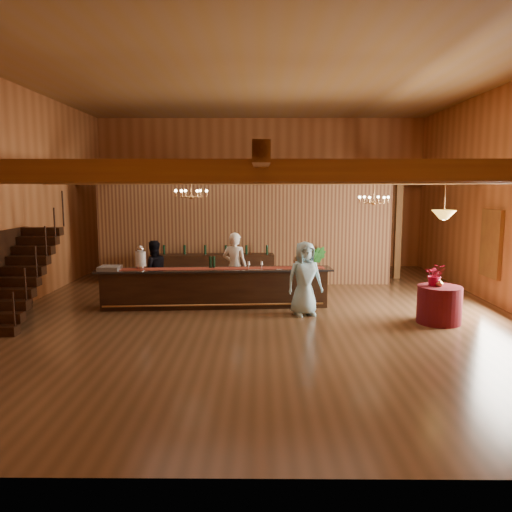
{
  "coord_description": "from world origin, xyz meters",
  "views": [
    {
      "loc": [
        -0.01,
        -11.79,
        3.0
      ],
      "look_at": [
        -0.12,
        0.8,
        1.25
      ],
      "focal_mm": 35.0,
      "sensor_mm": 36.0,
      "label": 1
    }
  ],
  "objects_px": {
    "bartender": "(235,267)",
    "staff_second": "(153,270)",
    "backbar_shelf": "(216,270)",
    "guest": "(305,279)",
    "chandelier_left": "(191,193)",
    "beverage_dispenser": "(141,258)",
    "floor_plant": "(315,266)",
    "round_table": "(439,305)",
    "pendant_lamp": "(444,215)",
    "tasting_bar": "(215,288)",
    "raffle_drum": "(301,261)",
    "chandelier_right": "(374,199)"
  },
  "relations": [
    {
      "from": "staff_second",
      "to": "beverage_dispenser",
      "type": "bearing_deg",
      "value": 58.39
    },
    {
      "from": "backbar_shelf",
      "to": "pendant_lamp",
      "type": "height_order",
      "value": "pendant_lamp"
    },
    {
      "from": "beverage_dispenser",
      "to": "raffle_drum",
      "type": "relative_size",
      "value": 1.76
    },
    {
      "from": "backbar_shelf",
      "to": "floor_plant",
      "type": "xyz_separation_m",
      "value": [
        3.03,
        0.29,
        0.11
      ]
    },
    {
      "from": "tasting_bar",
      "to": "beverage_dispenser",
      "type": "height_order",
      "value": "beverage_dispenser"
    },
    {
      "from": "guest",
      "to": "floor_plant",
      "type": "xyz_separation_m",
      "value": [
        0.64,
        3.65,
        -0.27
      ]
    },
    {
      "from": "pendant_lamp",
      "to": "floor_plant",
      "type": "height_order",
      "value": "pendant_lamp"
    },
    {
      "from": "staff_second",
      "to": "guest",
      "type": "distance_m",
      "value": 4.16
    },
    {
      "from": "beverage_dispenser",
      "to": "staff_second",
      "type": "xyz_separation_m",
      "value": [
        0.12,
        0.84,
        -0.46
      ]
    },
    {
      "from": "chandelier_left",
      "to": "chandelier_right",
      "type": "bearing_deg",
      "value": 12.43
    },
    {
      "from": "tasting_bar",
      "to": "pendant_lamp",
      "type": "relative_size",
      "value": 6.54
    },
    {
      "from": "bartender",
      "to": "floor_plant",
      "type": "distance_m",
      "value": 3.26
    },
    {
      "from": "beverage_dispenser",
      "to": "chandelier_left",
      "type": "relative_size",
      "value": 0.75
    },
    {
      "from": "backbar_shelf",
      "to": "guest",
      "type": "bearing_deg",
      "value": -58.39
    },
    {
      "from": "tasting_bar",
      "to": "floor_plant",
      "type": "xyz_separation_m",
      "value": [
        2.81,
        2.88,
        0.11
      ]
    },
    {
      "from": "bartender",
      "to": "staff_second",
      "type": "xyz_separation_m",
      "value": [
        -2.17,
        0.11,
        -0.11
      ]
    },
    {
      "from": "raffle_drum",
      "to": "round_table",
      "type": "relative_size",
      "value": 0.36
    },
    {
      "from": "bartender",
      "to": "round_table",
      "type": "bearing_deg",
      "value": 173.02
    },
    {
      "from": "backbar_shelf",
      "to": "staff_second",
      "type": "distance_m",
      "value": 2.38
    },
    {
      "from": "beverage_dispenser",
      "to": "chandelier_right",
      "type": "xyz_separation_m",
      "value": [
        6.0,
        1.26,
        1.41
      ]
    },
    {
      "from": "raffle_drum",
      "to": "round_table",
      "type": "height_order",
      "value": "raffle_drum"
    },
    {
      "from": "tasting_bar",
      "to": "raffle_drum",
      "type": "bearing_deg",
      "value": -1.2
    },
    {
      "from": "raffle_drum",
      "to": "pendant_lamp",
      "type": "bearing_deg",
      "value": -27.88
    },
    {
      "from": "raffle_drum",
      "to": "chandelier_right",
      "type": "distance_m",
      "value": 2.73
    },
    {
      "from": "pendant_lamp",
      "to": "tasting_bar",
      "type": "bearing_deg",
      "value": 164.19
    },
    {
      "from": "tasting_bar",
      "to": "guest",
      "type": "height_order",
      "value": "guest"
    },
    {
      "from": "raffle_drum",
      "to": "staff_second",
      "type": "relative_size",
      "value": 0.21
    },
    {
      "from": "bartender",
      "to": "staff_second",
      "type": "distance_m",
      "value": 2.17
    },
    {
      "from": "round_table",
      "to": "guest",
      "type": "xyz_separation_m",
      "value": [
        -2.92,
        0.68,
        0.46
      ]
    },
    {
      "from": "raffle_drum",
      "to": "bartender",
      "type": "xyz_separation_m",
      "value": [
        -1.7,
        0.53,
        -0.24
      ]
    },
    {
      "from": "raffle_drum",
      "to": "staff_second",
      "type": "distance_m",
      "value": 3.93
    },
    {
      "from": "chandelier_left",
      "to": "floor_plant",
      "type": "height_order",
      "value": "chandelier_left"
    },
    {
      "from": "chandelier_left",
      "to": "beverage_dispenser",
      "type": "bearing_deg",
      "value": -170.32
    },
    {
      "from": "tasting_bar",
      "to": "beverage_dispenser",
      "type": "distance_m",
      "value": 1.99
    },
    {
      "from": "pendant_lamp",
      "to": "bartender",
      "type": "xyz_separation_m",
      "value": [
        -4.63,
        2.08,
        -1.49
      ]
    },
    {
      "from": "tasting_bar",
      "to": "chandelier_left",
      "type": "xyz_separation_m",
      "value": [
        -0.58,
        0.13,
        2.35
      ]
    },
    {
      "from": "chandelier_left",
      "to": "bartender",
      "type": "relative_size",
      "value": 0.44
    },
    {
      "from": "raffle_drum",
      "to": "pendant_lamp",
      "type": "xyz_separation_m",
      "value": [
        2.93,
        -1.55,
        1.25
      ]
    },
    {
      "from": "chandelier_left",
      "to": "pendant_lamp",
      "type": "distance_m",
      "value": 5.9
    },
    {
      "from": "raffle_drum",
      "to": "round_table",
      "type": "bearing_deg",
      "value": -27.88
    },
    {
      "from": "beverage_dispenser",
      "to": "floor_plant",
      "type": "height_order",
      "value": "beverage_dispenser"
    },
    {
      "from": "beverage_dispenser",
      "to": "chandelier_right",
      "type": "bearing_deg",
      "value": 11.86
    },
    {
      "from": "backbar_shelf",
      "to": "pendant_lamp",
      "type": "relative_size",
      "value": 3.89
    },
    {
      "from": "backbar_shelf",
      "to": "staff_second",
      "type": "bearing_deg",
      "value": -132.82
    },
    {
      "from": "beverage_dispenser",
      "to": "chandelier_right",
      "type": "height_order",
      "value": "chandelier_right"
    },
    {
      "from": "chandelier_right",
      "to": "floor_plant",
      "type": "distance_m",
      "value": 3.01
    },
    {
      "from": "tasting_bar",
      "to": "chandelier_right",
      "type": "distance_m",
      "value": 4.84
    },
    {
      "from": "tasting_bar",
      "to": "pendant_lamp",
      "type": "xyz_separation_m",
      "value": [
        5.09,
        -1.44,
        1.91
      ]
    },
    {
      "from": "raffle_drum",
      "to": "chandelier_right",
      "type": "height_order",
      "value": "chandelier_right"
    },
    {
      "from": "tasting_bar",
      "to": "round_table",
      "type": "bearing_deg",
      "value": -19.94
    }
  ]
}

